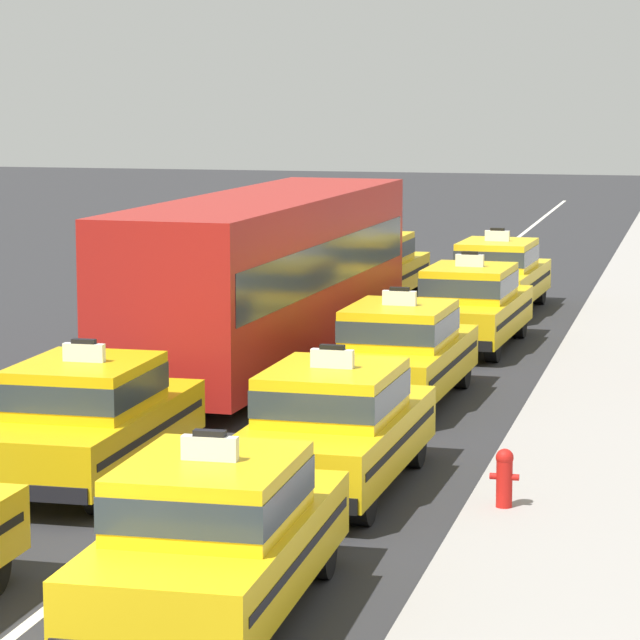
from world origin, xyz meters
name	(u,v)px	position (x,y,z in m)	size (l,w,h in m)	color
lane_stripe_left_right	(386,342)	(0.00, 20.00, 0.00)	(0.14, 80.00, 0.01)	silver
taxi_left_second	(88,418)	(-1.54, 7.62, 0.88)	(1.85, 4.57, 1.96)	black
bus_left_third	(267,271)	(-1.54, 16.47, 1.82)	(2.96, 11.29, 3.22)	black
taxi_left_fourth	(373,267)	(-1.47, 25.68, 0.88)	(1.97, 4.62, 1.96)	black
taxi_right_nearest	(214,535)	(1.76, 2.71, 0.88)	(1.91, 4.60, 1.96)	black
taxi_right_second	(334,425)	(1.75, 7.95, 0.88)	(1.91, 4.60, 1.96)	black
taxi_right_third	(400,351)	(1.48, 13.85, 0.88)	(1.95, 4.61, 1.96)	black
taxi_right_fourth	(470,305)	(1.78, 19.64, 0.88)	(2.01, 4.63, 1.96)	black
taxi_right_fifth	(497,274)	(1.64, 24.84, 0.88)	(2.02, 4.64, 1.96)	black
fire_hydrant	(504,475)	(4.08, 7.14, 0.55)	(0.36, 0.22, 0.73)	red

